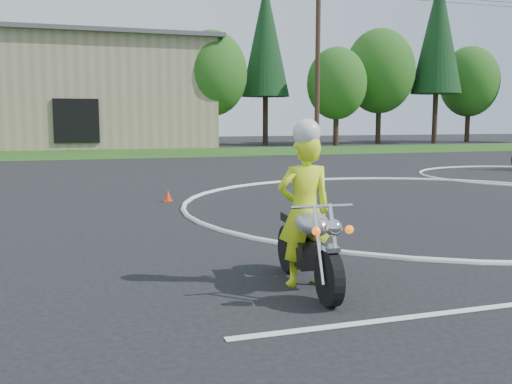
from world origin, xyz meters
name	(u,v)px	position (x,y,z in m)	size (l,w,h in m)	color
grass_strip	(208,152)	(0.00, 27.00, 0.01)	(120.00, 10.00, 0.02)	#1E4714
course_markings	(463,194)	(2.17, 4.35, 0.01)	(19.05, 19.05, 0.12)	silver
primary_motorcycle	(309,245)	(-5.57, -2.66, 0.55)	(0.76, 2.16, 1.14)	black
rider_primary_grp	(305,206)	(-5.57, -2.52, 1.02)	(0.72, 0.50, 2.11)	#D5F219
treeline	(359,65)	(14.78, 34.61, 6.62)	(38.20, 8.10, 14.52)	#382619
utility_poles	(318,64)	(5.00, 21.00, 5.20)	(41.60, 1.12, 10.00)	#473321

